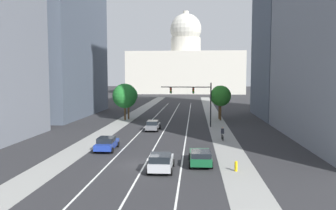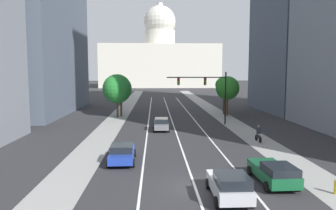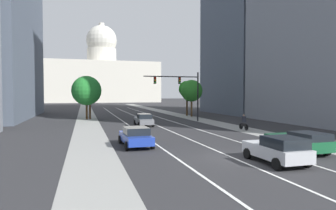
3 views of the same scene
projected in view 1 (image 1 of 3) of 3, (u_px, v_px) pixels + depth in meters
ground_plane at (173, 115)px, 70.94m from camera, size 400.00×400.00×0.00m
sidewalk_left at (129, 118)px, 66.63m from camera, size 3.14×130.00×0.01m
sidewalk_right at (214, 118)px, 65.31m from camera, size 3.14×130.00×0.01m
lane_stripe_left at (147, 125)px, 56.31m from camera, size 0.16×90.00×0.01m
lane_stripe_center at (167, 125)px, 56.04m from camera, size 0.16×90.00×0.01m
lane_stripe_right at (188, 126)px, 55.77m from camera, size 0.16×90.00×0.01m
office_tower_far_left at (52, 14)px, 69.19m from camera, size 15.71×29.83×41.39m
capitol_building at (186, 67)px, 163.68m from camera, size 53.99×27.18×39.07m
car_gray at (153, 125)px, 50.79m from camera, size 1.96×4.54×1.52m
car_silver at (161, 162)px, 29.05m from camera, size 2.12×4.16×1.59m
car_blue at (107, 143)px, 37.26m from camera, size 2.17×4.63×1.48m
car_green at (200, 157)px, 31.09m from camera, size 2.22×4.69×1.47m
traffic_signal_mast at (195, 96)px, 53.98m from camera, size 8.08×0.39×7.11m
fire_hydrant at (236, 166)px, 29.01m from camera, size 0.26×0.35×0.91m
cyclist at (222, 134)px, 43.02m from camera, size 0.38×1.70×1.72m
street_tree_near_right at (219, 94)px, 64.19m from camera, size 2.99×2.99×6.36m
street_tree_mid_right at (221, 96)px, 62.03m from camera, size 3.81×3.81×6.44m
street_tree_mid_left at (125, 96)px, 62.69m from camera, size 4.57×4.57×6.78m
street_tree_near_left at (128, 95)px, 63.52m from camera, size 3.46×3.46×6.28m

